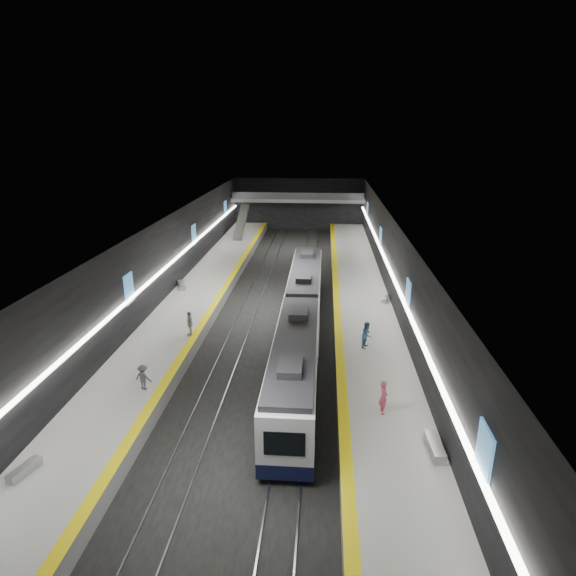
# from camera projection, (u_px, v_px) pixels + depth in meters

# --- Properties ---
(ground) EXTENTS (70.00, 70.00, 0.00)m
(ground) POSITION_uv_depth(u_px,v_px,m) (277.00, 310.00, 42.95)
(ground) COLOR black
(ground) RESTS_ON ground
(ceiling) EXTENTS (20.00, 70.00, 0.04)m
(ceiling) POSITION_uv_depth(u_px,v_px,m) (276.00, 222.00, 40.38)
(ceiling) COLOR beige
(ceiling) RESTS_ON wall_left
(wall_left) EXTENTS (0.04, 70.00, 8.00)m
(wall_left) POSITION_uv_depth(u_px,v_px,m) (164.00, 265.00, 42.38)
(wall_left) COLOR black
(wall_left) RESTS_ON ground
(wall_right) EXTENTS (0.04, 70.00, 8.00)m
(wall_right) POSITION_uv_depth(u_px,v_px,m) (393.00, 270.00, 40.95)
(wall_right) COLOR black
(wall_right) RESTS_ON ground
(wall_back) EXTENTS (20.00, 0.04, 8.00)m
(wall_back) POSITION_uv_depth(u_px,v_px,m) (299.00, 204.00, 74.71)
(wall_back) COLOR black
(wall_back) RESTS_ON ground
(platform_left) EXTENTS (5.00, 70.00, 1.00)m
(platform_left) POSITION_uv_depth(u_px,v_px,m) (194.00, 303.00, 43.32)
(platform_left) COLOR slate
(platform_left) RESTS_ON ground
(tile_surface_left) EXTENTS (5.00, 70.00, 0.02)m
(tile_surface_left) POSITION_uv_depth(u_px,v_px,m) (194.00, 297.00, 43.16)
(tile_surface_left) COLOR #AAA9A4
(tile_surface_left) RESTS_ON platform_left
(tactile_strip_left) EXTENTS (0.60, 70.00, 0.02)m
(tactile_strip_left) POSITION_uv_depth(u_px,v_px,m) (218.00, 298.00, 43.00)
(tactile_strip_left) COLOR yellow
(tactile_strip_left) RESTS_ON platform_left
(platform_right) EXTENTS (5.00, 70.00, 1.00)m
(platform_right) POSITION_uv_depth(u_px,v_px,m) (362.00, 307.00, 42.25)
(platform_right) COLOR slate
(platform_right) RESTS_ON ground
(tile_surface_right) EXTENTS (5.00, 70.00, 0.02)m
(tile_surface_right) POSITION_uv_depth(u_px,v_px,m) (362.00, 302.00, 42.09)
(tile_surface_right) COLOR #AAA9A4
(tile_surface_right) RESTS_ON platform_right
(tactile_strip_right) EXTENTS (0.60, 70.00, 0.02)m
(tactile_strip_right) POSITION_uv_depth(u_px,v_px,m) (337.00, 301.00, 42.24)
(tactile_strip_right) COLOR yellow
(tactile_strip_right) RESTS_ON platform_right
(rails) EXTENTS (6.52, 70.00, 0.12)m
(rails) POSITION_uv_depth(u_px,v_px,m) (277.00, 310.00, 42.93)
(rails) COLOR gray
(rails) RESTS_ON ground
(train) EXTENTS (2.69, 30.04, 3.60)m
(train) POSITION_uv_depth(u_px,v_px,m) (301.00, 318.00, 35.41)
(train) COLOR #0E1235
(train) RESTS_ON ground
(ad_posters) EXTENTS (19.94, 53.50, 2.20)m
(ad_posters) POSITION_uv_depth(u_px,v_px,m) (278.00, 259.00, 42.45)
(ad_posters) COLOR #458ED1
(ad_posters) RESTS_ON wall_left
(cove_light_left) EXTENTS (0.25, 68.60, 0.12)m
(cove_light_left) POSITION_uv_depth(u_px,v_px,m) (166.00, 267.00, 42.43)
(cove_light_left) COLOR white
(cove_light_left) RESTS_ON wall_left
(cove_light_right) EXTENTS (0.25, 68.60, 0.12)m
(cove_light_right) POSITION_uv_depth(u_px,v_px,m) (391.00, 272.00, 41.03)
(cove_light_right) COLOR white
(cove_light_right) RESTS_ON wall_right
(mezzanine_bridge) EXTENTS (20.00, 3.00, 1.50)m
(mezzanine_bridge) POSITION_uv_depth(u_px,v_px,m) (298.00, 200.00, 72.42)
(mezzanine_bridge) COLOR gray
(mezzanine_bridge) RESTS_ON wall_left
(escalator) EXTENTS (1.20, 7.50, 3.92)m
(escalator) POSITION_uv_depth(u_px,v_px,m) (242.00, 222.00, 67.11)
(escalator) COLOR #99999E
(escalator) RESTS_ON platform_left
(bench_left_near) EXTENTS (0.88, 1.67, 0.39)m
(bench_left_near) POSITION_uv_depth(u_px,v_px,m) (25.00, 470.00, 21.28)
(bench_left_near) COLOR #99999E
(bench_left_near) RESTS_ON platform_left
(bench_left_far) EXTENTS (1.31, 2.12, 0.50)m
(bench_left_far) POSITION_uv_depth(u_px,v_px,m) (181.00, 285.00, 45.68)
(bench_left_far) COLOR #99999E
(bench_left_far) RESTS_ON platform_left
(bench_right_near) EXTENTS (0.66, 2.08, 0.50)m
(bench_right_near) POSITION_uv_depth(u_px,v_px,m) (435.00, 447.00, 22.70)
(bench_right_near) COLOR #99999E
(bench_right_near) RESTS_ON platform_right
(bench_right_far) EXTENTS (0.84, 1.68, 0.40)m
(bench_right_far) POSITION_uv_depth(u_px,v_px,m) (385.00, 299.00, 42.32)
(bench_right_far) COLOR #99999E
(bench_right_far) RESTS_ON platform_right
(passenger_right_a) EXTENTS (0.53, 0.74, 1.91)m
(passenger_right_a) POSITION_uv_depth(u_px,v_px,m) (383.00, 397.00, 25.55)
(passenger_right_a) COLOR #B94559
(passenger_right_a) RESTS_ON platform_right
(passenger_right_b) EXTENTS (1.01, 1.11, 1.86)m
(passenger_right_b) POSITION_uv_depth(u_px,v_px,m) (367.00, 335.00, 33.22)
(passenger_right_b) COLOR teal
(passenger_right_b) RESTS_ON platform_right
(passenger_left_a) EXTENTS (0.87, 1.18, 1.87)m
(passenger_left_a) POSITION_uv_depth(u_px,v_px,m) (190.00, 324.00, 35.11)
(passenger_left_a) COLOR beige
(passenger_left_a) RESTS_ON platform_left
(passenger_left_b) EXTENTS (1.12, 0.81, 1.56)m
(passenger_left_b) POSITION_uv_depth(u_px,v_px,m) (143.00, 378.00, 27.91)
(passenger_left_b) COLOR #47464E
(passenger_left_b) RESTS_ON platform_left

